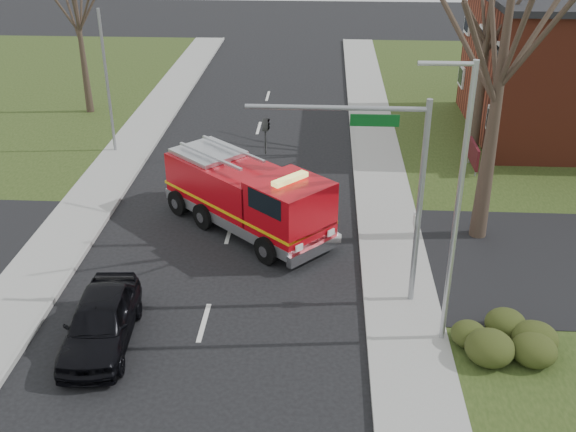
{
  "coord_description": "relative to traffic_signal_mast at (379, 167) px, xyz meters",
  "views": [
    {
      "loc": [
        3.55,
        -16.9,
        12.37
      ],
      "look_at": [
        2.42,
        3.52,
        2.0
      ],
      "focal_mm": 42.0,
      "sensor_mm": 36.0,
      "label": 1
    }
  ],
  "objects": [
    {
      "name": "fire_engine",
      "position": [
        -4.47,
        4.76,
        -3.37
      ],
      "size": [
        7.04,
        6.82,
        2.95
      ],
      "rotation": [
        0.0,
        0.0,
        0.82
      ],
      "color": "#B30811",
      "rests_on": "ground"
    },
    {
      "name": "streetlight_pole",
      "position": [
        1.93,
        -2.0,
        -0.16
      ],
      "size": [
        1.48,
        0.16,
        8.4
      ],
      "color": "#B7BABF",
      "rests_on": "ground"
    },
    {
      "name": "sidewalk_right",
      "position": [
        0.99,
        -1.5,
        -4.63
      ],
      "size": [
        2.4,
        80.0,
        0.15
      ],
      "primitive_type": "cube",
      "color": "gray",
      "rests_on": "ground"
    },
    {
      "name": "ground",
      "position": [
        -5.21,
        -1.5,
        -4.71
      ],
      "size": [
        120.0,
        120.0,
        0.0
      ],
      "primitive_type": "plane",
      "color": "black",
      "rests_on": "ground"
    },
    {
      "name": "utility_pole_far",
      "position": [
        -12.01,
        12.5,
        -1.21
      ],
      "size": [
        0.14,
        0.14,
        7.0
      ],
      "primitive_type": "cylinder",
      "color": "gray",
      "rests_on": "ground"
    },
    {
      "name": "traffic_signal_mast",
      "position": [
        0.0,
        0.0,
        0.0
      ],
      "size": [
        5.29,
        0.18,
        6.8
      ],
      "color": "gray",
      "rests_on": "ground"
    },
    {
      "name": "health_center_sign",
      "position": [
        5.29,
        11.0,
        -3.83
      ],
      "size": [
        0.12,
        2.0,
        1.4
      ],
      "color": "#4E121A",
      "rests_on": "ground"
    },
    {
      "name": "bare_tree_far",
      "position": [
        5.79,
        13.5,
        1.78
      ],
      "size": [
        5.25,
        5.25,
        10.5
      ],
      "color": "#33281E",
      "rests_on": "ground"
    },
    {
      "name": "bare_tree_left",
      "position": [
        -15.21,
        18.5,
        0.86
      ],
      "size": [
        4.5,
        4.5,
        9.0
      ],
      "color": "#33281E",
      "rests_on": "ground"
    },
    {
      "name": "hedge_corner",
      "position": [
        3.79,
        -2.5,
        -4.13
      ],
      "size": [
        2.8,
        2.0,
        0.9
      ],
      "primitive_type": "ellipsoid",
      "color": "#2D3814",
      "rests_on": "lawn_right"
    },
    {
      "name": "sidewalk_left",
      "position": [
        -11.41,
        -1.5,
        -4.63
      ],
      "size": [
        2.4,
        80.0,
        0.15
      ],
      "primitive_type": "cube",
      "color": "gray",
      "rests_on": "ground"
    },
    {
      "name": "parked_car_maroon",
      "position": [
        -8.01,
        -2.63,
        -3.94
      ],
      "size": [
        2.14,
        4.64,
        1.54
      ],
      "primitive_type": "imported",
      "rotation": [
        0.0,
        0.0,
        0.07
      ],
      "color": "black",
      "rests_on": "ground"
    },
    {
      "name": "bare_tree_near",
      "position": [
        4.29,
        4.5,
        2.71
      ],
      "size": [
        6.0,
        6.0,
        12.0
      ],
      "color": "#33281E",
      "rests_on": "ground"
    }
  ]
}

